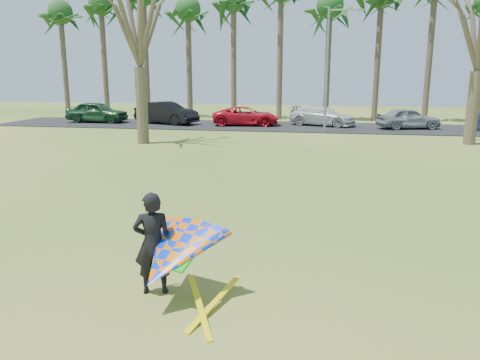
% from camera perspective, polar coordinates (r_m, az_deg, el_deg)
% --- Properties ---
extents(ground, '(100.00, 100.00, 0.00)m').
position_cam_1_polar(ground, '(10.74, -1.99, -8.07)').
color(ground, '#235913').
rests_on(ground, ground).
extents(parking_strip, '(46.00, 7.00, 0.06)m').
position_cam_1_polar(parking_strip, '(35.07, 7.00, 6.47)').
color(parking_strip, black).
rests_on(parking_strip, ground).
extents(palm_0, '(4.84, 4.84, 10.84)m').
position_cam_1_polar(palm_0, '(47.74, -21.05, 18.39)').
color(palm_0, '#4C3A2D').
rests_on(palm_0, ground).
extents(palm_1, '(4.84, 4.84, 11.54)m').
position_cam_1_polar(palm_1, '(45.92, -16.59, 19.81)').
color(palm_1, '#453729').
rests_on(palm_1, ground).
extents(palm_3, '(4.84, 4.84, 10.84)m').
position_cam_1_polar(palm_3, '(42.92, -6.37, 19.85)').
color(palm_3, '#4B3D2D').
rests_on(palm_3, ground).
extents(palm_4, '(4.84, 4.84, 11.54)m').
position_cam_1_polar(palm_4, '(42.05, -0.80, 21.01)').
color(palm_4, brown).
rests_on(palm_4, ground).
extents(palm_6, '(4.84, 4.84, 10.84)m').
position_cam_1_polar(palm_6, '(41.14, 10.91, 20.02)').
color(palm_6, '#453729').
rests_on(palm_6, ground).
extents(bare_tree_left, '(6.60, 6.60, 9.70)m').
position_cam_1_polar(bare_tree_left, '(26.99, -12.37, 19.07)').
color(bare_tree_left, brown).
rests_on(bare_tree_left, ground).
extents(streetlight, '(2.28, 0.18, 8.00)m').
position_cam_1_polar(streetlight, '(31.80, 10.85, 13.71)').
color(streetlight, gray).
rests_on(streetlight, ground).
extents(car_0, '(4.85, 1.97, 1.65)m').
position_cam_1_polar(car_0, '(39.39, -17.03, 7.94)').
color(car_0, '#1A4124').
rests_on(car_0, parking_strip).
extents(car_1, '(5.42, 3.38, 1.69)m').
position_cam_1_polar(car_1, '(37.00, -8.96, 8.09)').
color(car_1, black).
rests_on(car_1, parking_strip).
extents(car_2, '(5.23, 2.85, 1.39)m').
position_cam_1_polar(car_2, '(35.44, 0.75, 7.81)').
color(car_2, red).
rests_on(car_2, parking_strip).
extents(car_3, '(5.36, 3.69, 1.44)m').
position_cam_1_polar(car_3, '(35.80, 9.99, 7.71)').
color(car_3, silver).
rests_on(car_3, parking_strip).
extents(car_4, '(4.62, 2.82, 1.47)m').
position_cam_1_polar(car_4, '(35.23, 19.85, 7.09)').
color(car_4, gray).
rests_on(car_4, parking_strip).
extents(kite_flyer, '(2.13, 2.39, 2.02)m').
position_cam_1_polar(kite_flyer, '(8.11, -8.51, -8.78)').
color(kite_flyer, black).
rests_on(kite_flyer, ground).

